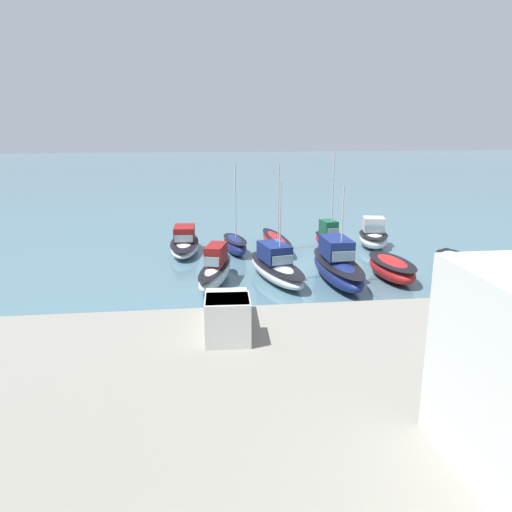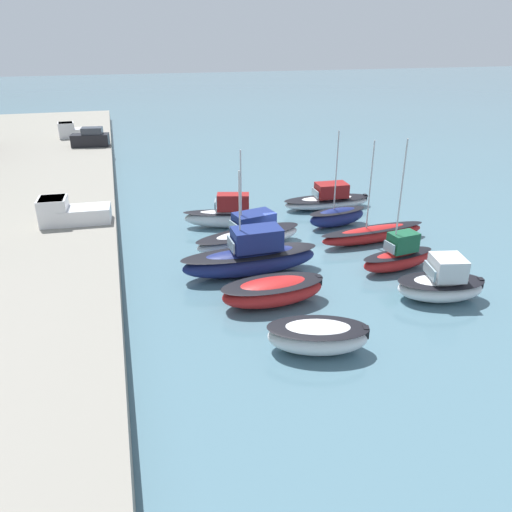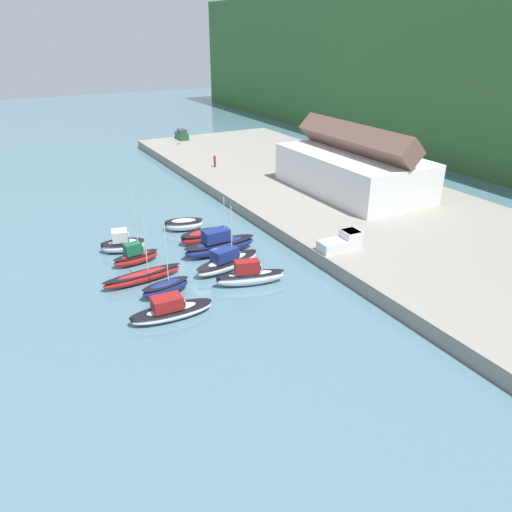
{
  "view_description": "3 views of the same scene",
  "coord_description": "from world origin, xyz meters",
  "px_view_note": "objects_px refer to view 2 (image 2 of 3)",
  "views": [
    {
      "loc": [
        6.8,
        34.72,
        10.47
      ],
      "look_at": [
        2.96,
        3.42,
        2.09
      ],
      "focal_mm": 35.0,
      "sensor_mm": 36.0,
      "label": 1
    },
    {
      "loc": [
        -29.64,
        10.29,
        13.87
      ],
      "look_at": [
        -3.71,
        3.09,
        1.67
      ],
      "focal_mm": 35.0,
      "sensor_mm": 36.0,
      "label": 2
    },
    {
      "loc": [
        44.56,
        -17.99,
        23.37
      ],
      "look_at": [
        3.88,
        4.25,
        2.09
      ],
      "focal_mm": 35.0,
      "sensor_mm": 36.0,
      "label": 3
    }
  ],
  "objects_px": {
    "moored_boat_0": "(318,336)",
    "moored_boat_7": "(373,234)",
    "pickup_truck_1": "(69,212)",
    "moored_boat_8": "(337,217)",
    "moored_boat_9": "(328,200)",
    "moored_boat_1": "(273,291)",
    "moored_boat_6": "(398,256)",
    "moored_boat_3": "(250,235)",
    "moored_boat_4": "(230,215)",
    "moored_boat_2": "(251,257)",
    "moored_boat_5": "(441,284)",
    "parked_car_1": "(91,138)",
    "pickup_truck_0": "(75,131)"
  },
  "relations": [
    {
      "from": "moored_boat_0",
      "to": "moored_boat_8",
      "type": "height_order",
      "value": "moored_boat_8"
    },
    {
      "from": "moored_boat_1",
      "to": "moored_boat_6",
      "type": "xyz_separation_m",
      "value": [
        2.05,
        -8.9,
        0.13
      ]
    },
    {
      "from": "moored_boat_5",
      "to": "moored_boat_6",
      "type": "xyz_separation_m",
      "value": [
        4.05,
        0.33,
        -0.03
      ]
    },
    {
      "from": "moored_boat_4",
      "to": "moored_boat_5",
      "type": "distance_m",
      "value": 16.75
    },
    {
      "from": "moored_boat_1",
      "to": "moored_boat_6",
      "type": "height_order",
      "value": "moored_boat_6"
    },
    {
      "from": "pickup_truck_1",
      "to": "moored_boat_8",
      "type": "bearing_deg",
      "value": -92.81
    },
    {
      "from": "moored_boat_0",
      "to": "moored_boat_7",
      "type": "bearing_deg",
      "value": -21.32
    },
    {
      "from": "moored_boat_6",
      "to": "moored_boat_4",
      "type": "bearing_deg",
      "value": 32.13
    },
    {
      "from": "moored_boat_2",
      "to": "moored_boat_5",
      "type": "xyz_separation_m",
      "value": [
        -5.95,
        -9.42,
        -0.17
      ]
    },
    {
      "from": "moored_boat_2",
      "to": "pickup_truck_1",
      "type": "bearing_deg",
      "value": 51.85
    },
    {
      "from": "moored_boat_7",
      "to": "moored_boat_9",
      "type": "relative_size",
      "value": 1.1
    },
    {
      "from": "moored_boat_8",
      "to": "moored_boat_4",
      "type": "bearing_deg",
      "value": 66.69
    },
    {
      "from": "moored_boat_3",
      "to": "moored_boat_4",
      "type": "relative_size",
      "value": 1.15
    },
    {
      "from": "moored_boat_0",
      "to": "pickup_truck_1",
      "type": "xyz_separation_m",
      "value": [
        16.95,
        11.85,
        1.55
      ]
    },
    {
      "from": "moored_boat_3",
      "to": "pickup_truck_1",
      "type": "bearing_deg",
      "value": 57.88
    },
    {
      "from": "moored_boat_7",
      "to": "moored_boat_2",
      "type": "bearing_deg",
      "value": 99.71
    },
    {
      "from": "moored_boat_2",
      "to": "moored_boat_4",
      "type": "relative_size",
      "value": 1.22
    },
    {
      "from": "moored_boat_0",
      "to": "moored_boat_9",
      "type": "bearing_deg",
      "value": -7.81
    },
    {
      "from": "moored_boat_3",
      "to": "moored_boat_7",
      "type": "bearing_deg",
      "value": -112.47
    },
    {
      "from": "moored_boat_3",
      "to": "pickup_truck_1",
      "type": "height_order",
      "value": "moored_boat_3"
    },
    {
      "from": "moored_boat_4",
      "to": "pickup_truck_0",
      "type": "height_order",
      "value": "pickup_truck_0"
    },
    {
      "from": "moored_boat_6",
      "to": "moored_boat_8",
      "type": "bearing_deg",
      "value": -4.34
    },
    {
      "from": "pickup_truck_0",
      "to": "moored_boat_1",
      "type": "bearing_deg",
      "value": -169.33
    },
    {
      "from": "moored_boat_3",
      "to": "pickup_truck_1",
      "type": "xyz_separation_m",
      "value": [
        4.14,
        11.96,
        1.42
      ]
    },
    {
      "from": "moored_boat_9",
      "to": "pickup_truck_0",
      "type": "relative_size",
      "value": 1.56
    },
    {
      "from": "moored_boat_4",
      "to": "moored_boat_9",
      "type": "height_order",
      "value": "moored_boat_4"
    },
    {
      "from": "moored_boat_3",
      "to": "moored_boat_5",
      "type": "height_order",
      "value": "moored_boat_3"
    },
    {
      "from": "moored_boat_6",
      "to": "pickup_truck_0",
      "type": "height_order",
      "value": "moored_boat_6"
    },
    {
      "from": "moored_boat_0",
      "to": "moored_boat_7",
      "type": "xyz_separation_m",
      "value": [
        11.37,
        -8.81,
        -0.15
      ]
    },
    {
      "from": "moored_boat_1",
      "to": "moored_boat_8",
      "type": "bearing_deg",
      "value": -41.53
    },
    {
      "from": "moored_boat_1",
      "to": "moored_boat_8",
      "type": "height_order",
      "value": "moored_boat_8"
    },
    {
      "from": "moored_boat_0",
      "to": "moored_boat_1",
      "type": "relative_size",
      "value": 0.88
    },
    {
      "from": "moored_boat_0",
      "to": "moored_boat_6",
      "type": "xyz_separation_m",
      "value": [
        6.87,
        -8.21,
        0.13
      ]
    },
    {
      "from": "moored_boat_0",
      "to": "moored_boat_1",
      "type": "height_order",
      "value": "moored_boat_0"
    },
    {
      "from": "moored_boat_7",
      "to": "parked_car_1",
      "type": "xyz_separation_m",
      "value": [
        31.87,
        19.8,
        1.79
      ]
    },
    {
      "from": "moored_boat_2",
      "to": "moored_boat_4",
      "type": "bearing_deg",
      "value": -4.96
    },
    {
      "from": "moored_boat_5",
      "to": "parked_car_1",
      "type": "xyz_separation_m",
      "value": [
        40.42,
        19.53,
        1.49
      ]
    },
    {
      "from": "moored_boat_2",
      "to": "moored_boat_3",
      "type": "relative_size",
      "value": 1.06
    },
    {
      "from": "moored_boat_2",
      "to": "pickup_truck_1",
      "type": "xyz_separation_m",
      "value": [
        8.18,
        10.98,
        1.22
      ]
    },
    {
      "from": "moored_boat_4",
      "to": "moored_boat_6",
      "type": "height_order",
      "value": "moored_boat_6"
    },
    {
      "from": "moored_boat_0",
      "to": "pickup_truck_0",
      "type": "relative_size",
      "value": 1.08
    },
    {
      "from": "moored_boat_7",
      "to": "parked_car_1",
      "type": "relative_size",
      "value": 1.91
    },
    {
      "from": "moored_boat_5",
      "to": "moored_boat_7",
      "type": "distance_m",
      "value": 8.56
    },
    {
      "from": "moored_boat_4",
      "to": "moored_boat_6",
      "type": "relative_size",
      "value": 0.86
    },
    {
      "from": "pickup_truck_0",
      "to": "moored_boat_6",
      "type": "bearing_deg",
      "value": -158.24
    },
    {
      "from": "moored_boat_4",
      "to": "moored_boat_9",
      "type": "xyz_separation_m",
      "value": [
        2.2,
        -9.03,
        -0.21
      ]
    },
    {
      "from": "moored_boat_7",
      "to": "moored_boat_8",
      "type": "bearing_deg",
      "value": 11.97
    },
    {
      "from": "moored_boat_6",
      "to": "moored_boat_2",
      "type": "bearing_deg",
      "value": 70.05
    },
    {
      "from": "moored_boat_2",
      "to": "moored_boat_4",
      "type": "xyz_separation_m",
      "value": [
        8.23,
        -0.5,
        -0.14
      ]
    },
    {
      "from": "moored_boat_3",
      "to": "moored_boat_8",
      "type": "distance_m",
      "value": 7.88
    }
  ]
}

